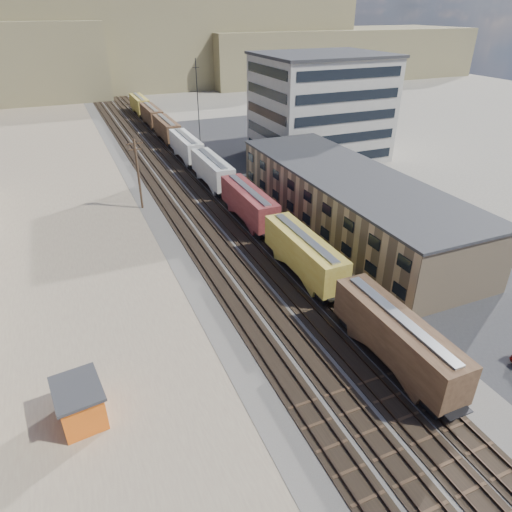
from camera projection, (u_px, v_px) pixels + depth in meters
name	position (u px, v px, depth m)	size (l,w,h in m)	color
ground	(360.00, 385.00, 35.15)	(300.00, 300.00, 0.00)	#6B6356
ballast_bed	(185.00, 183.00, 75.36)	(18.00, 200.00, 0.06)	#4C4742
dirt_yard	(59.00, 227.00, 60.37)	(24.00, 180.00, 0.03)	#7C6855
asphalt_lot	(348.00, 194.00, 70.95)	(26.00, 120.00, 0.04)	#232326
rail_tracks	(181.00, 183.00, 75.13)	(11.40, 200.00, 0.24)	black
freight_train	(198.00, 157.00, 78.79)	(3.00, 119.74, 4.46)	black
warehouse	(348.00, 201.00, 58.71)	(12.40, 40.40, 7.25)	tan
office_tower	(320.00, 107.00, 84.62)	(22.60, 18.60, 18.45)	#9E998E
utility_pole_north	(138.00, 173.00, 63.44)	(2.20, 0.32, 10.00)	#382619
radio_mast	(198.00, 112.00, 81.12)	(1.20, 0.16, 18.00)	black
hills_north	(93.00, 43.00, 163.53)	(265.00, 80.00, 32.00)	brown
maintenance_shed	(80.00, 403.00, 31.58)	(3.60, 4.41, 2.99)	orange
parked_car_silver	(490.00, 245.00, 54.15)	(2.03, 4.99, 1.45)	#9B9EA2
parked_car_blue	(357.00, 183.00, 73.29)	(2.55, 5.52, 1.53)	navy
parked_car_far	(333.00, 166.00, 80.91)	(1.94, 4.82, 1.64)	white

